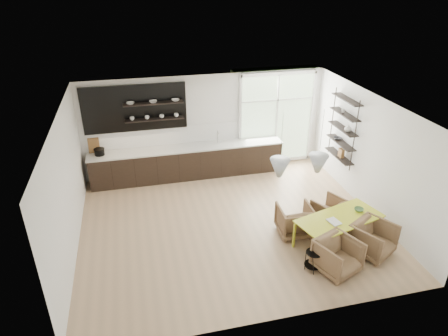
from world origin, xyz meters
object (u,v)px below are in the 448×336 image
armchair_back_left (295,220)px  armchair_back_right (329,211)px  dining_table (340,220)px  armchair_front_right (373,239)px  armchair_front_left (338,256)px  wire_stool (313,258)px

armchair_back_left → armchair_back_right: bearing=-165.0°
armchair_back_left → dining_table: bearing=144.5°
armchair_back_left → armchair_front_right: 1.71m
armchair_front_right → dining_table: bearing=111.8°
armchair_front_left → armchair_back_left: bearing=80.7°
armchair_back_left → armchair_back_right: size_ratio=1.10×
armchair_back_left → wire_stool: armchair_back_left is taller
armchair_back_right → wire_stool: bearing=28.3°
armchair_back_right → wire_stool: (-1.07, -1.47, -0.04)m
wire_stool → armchair_back_left: bearing=84.9°
armchair_back_left → armchair_back_right: armchair_back_left is taller
armchair_back_right → dining_table: bearing=50.5°
armchair_front_left → wire_stool: armchair_front_left is taller
dining_table → armchair_back_right: bearing=60.1°
dining_table → armchair_back_right: (0.20, 0.81, -0.32)m
dining_table → armchair_front_left: (-0.42, -0.79, -0.28)m
armchair_front_left → wire_stool: (-0.45, 0.14, -0.08)m
armchair_back_right → armchair_front_left: (-0.63, -1.60, 0.04)m
armchair_back_right → armchair_front_left: 1.72m
dining_table → armchair_front_right: size_ratio=2.55×
dining_table → armchair_back_left: size_ratio=2.65×
armchair_front_left → wire_stool: bearing=140.4°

